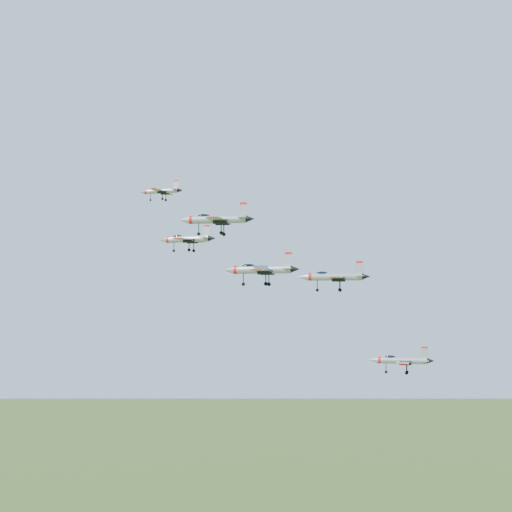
# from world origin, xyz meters

# --- Properties ---
(jet_lead) EXTENTS (10.41, 8.58, 2.79)m
(jet_lead) POSITION_xyz_m (-20.69, 16.60, 158.01)
(jet_lead) COLOR #9DA1A9
(jet_left_high) EXTENTS (12.25, 10.16, 3.27)m
(jet_left_high) POSITION_xyz_m (-10.11, 3.76, 146.08)
(jet_left_high) COLOR #9DA1A9
(jet_right_high) EXTENTS (13.01, 10.80, 3.48)m
(jet_right_high) POSITION_xyz_m (1.82, -15.82, 147.39)
(jet_right_high) COLOR #9DA1A9
(jet_left_low) EXTENTS (13.81, 11.46, 3.69)m
(jet_left_low) POSITION_xyz_m (18.48, 6.32, 138.52)
(jet_left_low) COLOR #9DA1A9
(jet_right_low) EXTENTS (13.46, 11.04, 3.61)m
(jet_right_low) POSITION_xyz_m (8.34, -11.05, 139.20)
(jet_right_low) COLOR #9DA1A9
(jet_trail) EXTENTS (10.91, 8.95, 2.93)m
(jet_trail) POSITION_xyz_m (31.34, -6.34, 123.95)
(jet_trail) COLOR #9DA1A9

